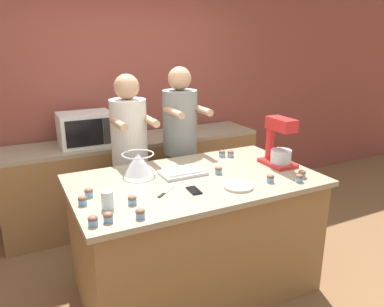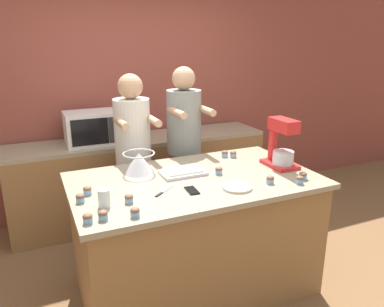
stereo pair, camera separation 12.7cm
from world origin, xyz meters
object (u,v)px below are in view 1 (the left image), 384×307
cell_phone (194,190)px  mixing_bowl (138,163)px  cupcake_1 (231,153)px  microwave_oven (86,129)px  cupcake_6 (89,192)px  cupcake_0 (270,178)px  drinking_glass (107,200)px  knife (166,192)px  cupcake_7 (299,178)px  cupcake_8 (108,217)px  cupcake_9 (132,200)px  person_left (130,161)px  cupcake_11 (222,153)px  baking_tray (183,172)px  cupcake_5 (302,174)px  stand_mixer (279,145)px  cupcake_2 (140,213)px  cupcake_4 (83,200)px  cupcake_3 (219,170)px  person_right (180,151)px  cupcake_10 (93,220)px  small_plate (239,186)px

cell_phone → mixing_bowl: bearing=113.7°
cupcake_1 → microwave_oven: bearing=133.2°
cupcake_6 → cupcake_0: bearing=-15.0°
drinking_glass → knife: size_ratio=0.63×
cupcake_7 → cupcake_1: bearing=99.6°
mixing_bowl → cell_phone: mixing_bowl is taller
cell_phone → cupcake_8: 0.67m
cupcake_6 → cupcake_9: bearing=-47.9°
person_left → cupcake_11: (0.71, -0.44, 0.10)m
baking_tray → microwave_oven: 1.41m
cupcake_0 → cupcake_5: size_ratio=1.00×
stand_mixer → mixing_bowl: bearing=163.5°
cupcake_8 → cupcake_11: same height
cupcake_0 → cupcake_7: size_ratio=1.00×
cupcake_2 → cupcake_7: (1.24, 0.03, 0.00)m
cell_phone → cupcake_4: (-0.73, 0.12, 0.03)m
cupcake_4 → cupcake_9: (0.29, -0.13, 0.00)m
cupcake_3 → cupcake_6: (-1.00, 0.02, 0.00)m
stand_mixer → person_left: bearing=140.0°
cupcake_5 → cupcake_9: (-1.30, 0.13, 0.00)m
cupcake_1 → cupcake_0: bearing=-96.0°
cell_phone → cupcake_6: (-0.67, 0.23, 0.03)m
cupcake_4 → cupcake_6: same height
baking_tray → cell_phone: bearing=-102.3°
microwave_oven → cupcake_0: microwave_oven is taller
person_left → cupcake_4: bearing=-123.5°
baking_tray → cupcake_7: bearing=-37.3°
drinking_glass → cupcake_2: bearing=-57.9°
cupcake_4 → cupcake_7: 1.54m
person_right → cupcake_5: 1.27m
microwave_oven → cupcake_8: microwave_oven is taller
cupcake_10 → baking_tray: bearing=33.0°
cupcake_6 → cupcake_10: same height
person_right → cupcake_0: bearing=-80.0°
cupcake_3 → cupcake_9: 0.81m
cupcake_9 → cupcake_10: size_ratio=1.00×
person_left → knife: person_left is taller
cell_phone → cupcake_8: cupcake_8 is taller
cell_phone → cupcake_2: cupcake_2 is taller
small_plate → cupcake_4: (-1.05, 0.21, 0.02)m
person_right → cupcake_2: bearing=-124.0°
person_right → cupcake_8: person_right is taller
small_plate → cupcake_10: (-1.05, -0.10, 0.02)m
cupcake_7 → cupcake_11: bearing=103.6°
cupcake_9 → cupcake_11: bearing=30.3°
cupcake_1 → cupcake_3: 0.46m
person_right → cupcake_11: size_ratio=27.97×
cupcake_4 → cupcake_7: same height
baking_tray → cupcake_5: bearing=-31.7°
baking_tray → cupcake_7: (0.70, -0.53, 0.01)m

